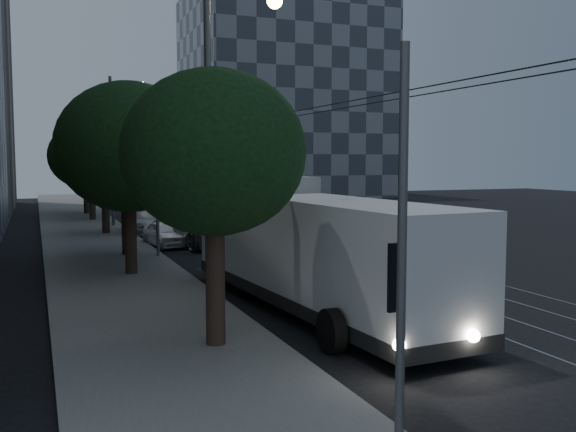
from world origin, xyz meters
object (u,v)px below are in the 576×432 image
Objects in this scene: car_white_a at (165,234)px; car_white_b at (144,221)px; car_white_c at (144,214)px; trolleybus at (310,250)px; streetlamp_far at (118,137)px; car_white_d at (136,206)px; pickup_silver at (197,230)px; streetlamp_near at (222,114)px.

car_white_a is 0.73× the size of car_white_b.
car_white_b is at bearing -96.34° from car_white_c.
trolleybus is 3.02× the size of car_white_c.
car_white_c is at bearing 79.58° from car_white_a.
trolleybus is 1.33× the size of streetlamp_far.
car_white_b is at bearing -77.40° from streetlamp_far.
car_white_c is 0.44× the size of streetlamp_far.
car_white_d is 0.39× the size of streetlamp_far.
car_white_d is (0.20, 35.64, -1.10)m from trolleybus.
trolleybus is at bearing -80.52° from car_white_b.
pickup_silver is at bearing -83.97° from car_white_c.
car_white_d is at bearing 85.51° from trolleybus.
pickup_silver is 12.10m from car_white_c.
trolleybus reaches higher than car_white_c.
car_white_a is (-1.54, 0.50, -0.17)m from pickup_silver.
car_white_d is at bearing 85.64° from streetlamp_near.
car_white_a is (-1.34, 15.15, -1.11)m from trolleybus.
car_white_a is at bearing -91.43° from car_white_c.
trolleybus reaches higher than pickup_silver.
car_white_c is 5.55m from streetlamp_far.
streetlamp_near reaches higher than car_white_d.
car_white_d is at bearing 87.30° from car_white_c.
streetlamp_near reaches higher than car_white_b.
trolleybus is at bearing -74.25° from car_white_d.
car_white_d is (0.00, 20.99, -0.16)m from pickup_silver.
car_white_b is 21.64m from streetlamp_near.
car_white_a is 6.20m from car_white_b.
streetlamp_far reaches higher than trolleybus.
streetlamp_near is at bearing -101.13° from car_white_a.
car_white_b is at bearing -80.32° from car_white_d.
trolleybus is 15.25m from car_white_a.
trolleybus is 21.42m from car_white_b.
streetlamp_far is (-0.91, 4.07, 5.06)m from car_white_b.
trolleybus is 35.66m from car_white_d.
pickup_silver is 20.99m from car_white_d.
car_white_c is at bearing 85.86° from streetlamp_near.
car_white_a is at bearing 144.45° from pickup_silver.
car_white_d is (1.54, 20.49, 0.00)m from car_white_a.
streetlamp_far is at bearing 89.57° from streetlamp_near.
trolleybus reaches higher than car_white_a.
trolleybus is 2.19× the size of pickup_silver.
trolleybus is 2.47× the size of car_white_b.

